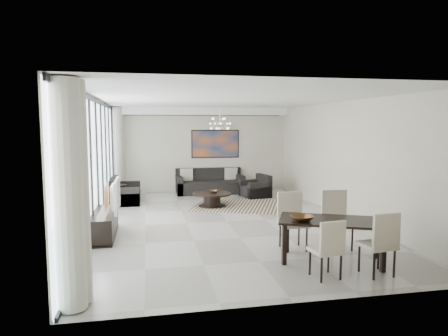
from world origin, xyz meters
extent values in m
cube|color=#A8A39B|center=(0.00, 0.00, 0.01)|extent=(6.00, 9.00, 0.02)
cube|color=white|center=(0.00, 0.00, 2.89)|extent=(6.00, 9.00, 0.02)
cube|color=beige|center=(0.00, 4.49, 1.45)|extent=(6.00, 0.02, 2.90)
cube|color=beige|center=(0.00, -4.49, 1.45)|extent=(6.00, 0.02, 2.90)
cube|color=beige|center=(2.99, 0.00, 1.45)|extent=(0.02, 9.00, 2.90)
cube|color=silver|center=(-2.98, 0.00, 1.45)|extent=(0.01, 8.95, 2.85)
cube|color=black|center=(-2.94, 0.00, 2.85)|extent=(0.04, 8.95, 0.10)
cube|color=black|center=(-2.94, 0.00, 0.03)|extent=(0.04, 8.95, 0.06)
cube|color=black|center=(-2.94, -4.00, 1.45)|extent=(0.04, 0.05, 2.88)
cube|color=black|center=(-2.94, -3.00, 1.45)|extent=(0.04, 0.05, 2.88)
cube|color=black|center=(-2.94, -2.00, 1.45)|extent=(0.04, 0.05, 2.88)
cube|color=black|center=(-2.94, -1.00, 1.45)|extent=(0.04, 0.05, 2.88)
cube|color=black|center=(-2.94, 0.00, 1.45)|extent=(0.04, 0.05, 2.88)
cube|color=black|center=(-2.94, 1.00, 1.45)|extent=(0.04, 0.05, 2.88)
cube|color=black|center=(-2.94, 2.00, 1.45)|extent=(0.04, 0.05, 2.88)
cube|color=black|center=(-2.94, 3.00, 1.45)|extent=(0.04, 0.05, 2.88)
cube|color=black|center=(-2.94, 4.00, 1.45)|extent=(0.04, 0.05, 2.88)
cylinder|color=beige|center=(-2.80, -4.15, 1.45)|extent=(0.36, 0.36, 2.85)
cylinder|color=beige|center=(-2.80, 4.15, 1.45)|extent=(0.36, 0.36, 2.85)
cube|color=white|center=(0.00, 4.30, 2.77)|extent=(5.98, 0.40, 0.26)
cube|color=#B15418|center=(0.50, 4.47, 1.65)|extent=(1.68, 0.04, 0.98)
cylinder|color=silver|center=(0.30, 2.50, 2.62)|extent=(0.02, 0.02, 0.55)
sphere|color=silver|center=(0.30, 2.50, 2.35)|extent=(0.12, 0.12, 0.12)
cube|color=black|center=(0.87, 1.76, 0.01)|extent=(3.33, 2.99, 0.01)
cylinder|color=black|center=(-0.06, 1.83, 0.36)|extent=(1.10, 1.10, 0.04)
cylinder|color=black|center=(-0.06, 1.83, 0.17)|extent=(0.49, 0.49, 0.34)
cylinder|color=black|center=(-0.06, 1.83, 0.02)|extent=(0.77, 0.77, 0.03)
imported|color=brown|center=(-0.01, 1.79, 0.43)|extent=(0.30, 0.30, 0.08)
cube|color=black|center=(0.23, 4.02, 0.21)|extent=(2.27, 0.93, 0.41)
cube|color=black|center=(0.23, 4.39, 0.62)|extent=(2.27, 0.19, 0.41)
cube|color=black|center=(-0.81, 4.02, 0.30)|extent=(0.19, 0.93, 0.60)
cube|color=black|center=(1.27, 4.02, 0.30)|extent=(0.19, 0.93, 0.60)
cube|color=black|center=(-2.50, 2.92, 0.19)|extent=(0.84, 1.49, 0.37)
cube|color=black|center=(-2.84, 2.92, 0.56)|extent=(0.17, 1.49, 0.37)
cube|color=black|center=(-2.50, 2.25, 0.27)|extent=(0.84, 0.17, 0.54)
cube|color=black|center=(-2.50, 3.58, 0.27)|extent=(0.84, 0.17, 0.54)
cube|color=black|center=(1.55, 3.05, 0.18)|extent=(0.96, 0.99, 0.35)
cube|color=black|center=(1.86, 3.12, 0.53)|extent=(0.33, 0.86, 0.35)
cube|color=black|center=(1.48, 3.38, 0.26)|extent=(0.81, 0.32, 0.51)
cube|color=black|center=(1.62, 2.72, 0.26)|extent=(0.81, 0.32, 0.51)
cylinder|color=black|center=(-2.65, 2.85, 0.53)|extent=(0.40, 0.40, 0.04)
cylinder|color=black|center=(-2.65, 2.85, 0.26)|extent=(0.06, 0.06, 0.50)
cylinder|color=black|center=(-2.65, 2.85, 0.01)|extent=(0.28, 0.28, 0.03)
cube|color=black|center=(-2.76, -0.79, 0.26)|extent=(0.47, 1.66, 0.52)
imported|color=gray|center=(-2.60, -0.72, 0.85)|extent=(0.16, 1.15, 0.66)
cube|color=black|center=(1.20, -3.10, 0.71)|extent=(1.94, 1.49, 0.04)
cube|color=black|center=(0.35, -3.10, 0.34)|extent=(0.07, 0.07, 0.69)
cube|color=black|center=(0.62, -2.48, 0.34)|extent=(0.07, 0.07, 0.69)
cube|color=black|center=(1.77, -3.72, 0.34)|extent=(0.07, 0.07, 0.69)
cube|color=black|center=(2.04, -3.10, 0.34)|extent=(0.07, 0.07, 0.69)
cube|color=beige|center=(0.78, -3.75, 0.42)|extent=(0.47, 0.47, 0.05)
cube|color=beige|center=(0.80, -3.93, 0.66)|extent=(0.42, 0.10, 0.51)
cylinder|color=black|center=(0.60, -3.61, 0.20)|extent=(0.04, 0.04, 0.39)
cylinder|color=black|center=(0.96, -3.89, 0.20)|extent=(0.04, 0.04, 0.39)
cube|color=beige|center=(1.61, -3.79, 0.46)|extent=(0.51, 0.51, 0.06)
cube|color=beige|center=(1.63, -3.99, 0.73)|extent=(0.47, 0.10, 0.56)
cylinder|color=black|center=(1.41, -3.63, 0.22)|extent=(0.04, 0.04, 0.43)
cylinder|color=black|center=(1.81, -3.95, 0.22)|extent=(0.04, 0.04, 0.43)
cube|color=beige|center=(0.80, -2.34, 0.48)|extent=(0.49, 0.49, 0.06)
cube|color=beige|center=(0.80, -2.13, 0.76)|extent=(0.48, 0.06, 0.59)
cylinder|color=black|center=(0.99, -2.53, 0.23)|extent=(0.04, 0.04, 0.45)
cylinder|color=black|center=(0.61, -2.15, 0.23)|extent=(0.04, 0.04, 0.45)
cube|color=beige|center=(1.65, -2.45, 0.50)|extent=(0.52, 0.52, 0.06)
cube|color=beige|center=(1.66, -2.23, 0.78)|extent=(0.50, 0.08, 0.60)
cylinder|color=black|center=(1.83, -2.65, 0.23)|extent=(0.04, 0.04, 0.46)
cylinder|color=black|center=(1.46, -2.24, 0.23)|extent=(0.04, 0.04, 0.46)
imported|color=brown|center=(0.66, -3.09, 0.77)|extent=(0.39, 0.39, 0.09)
camera|label=1|loc=(-1.85, -9.22, 2.32)|focal=32.00mm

